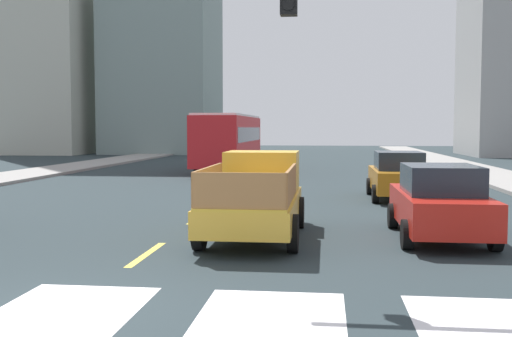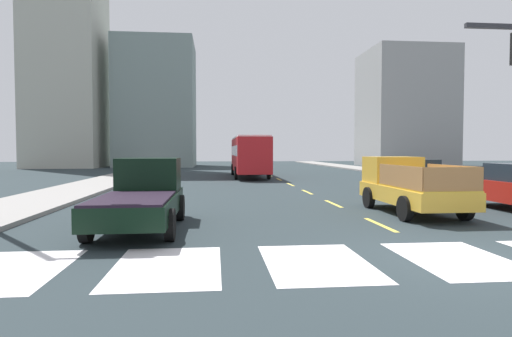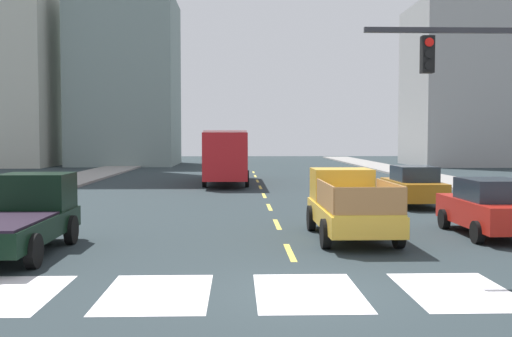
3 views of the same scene
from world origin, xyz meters
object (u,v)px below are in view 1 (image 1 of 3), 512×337
at_px(pickup_stakebed, 257,196).
at_px(city_bus, 229,138).
at_px(sedan_near_right, 398,175).
at_px(sedan_near_left, 439,202).

distance_m(pickup_stakebed, city_bus, 20.97).
bearing_deg(sedan_near_right, pickup_stakebed, -119.37).
distance_m(city_bus, sedan_near_right, 15.21).
relative_size(city_bus, sedan_near_left, 2.45).
height_order(city_bus, sedan_near_right, city_bus).
height_order(pickup_stakebed, city_bus, city_bus).
distance_m(sedan_near_right, sedan_near_left, 7.88).
distance_m(pickup_stakebed, sedan_near_left, 4.26).
relative_size(pickup_stakebed, city_bus, 0.48).
height_order(city_bus, sedan_near_left, city_bus).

